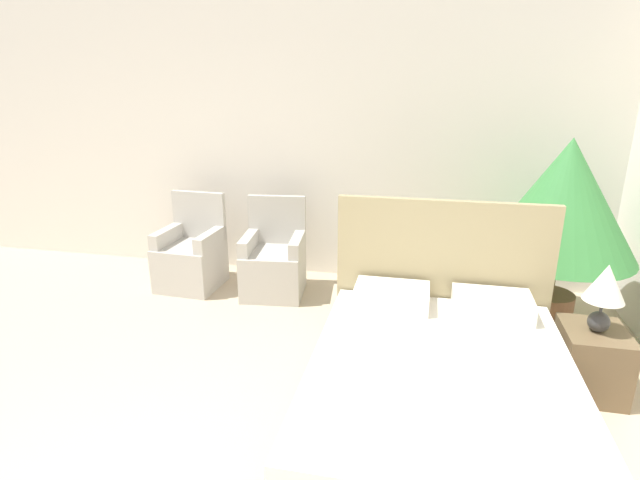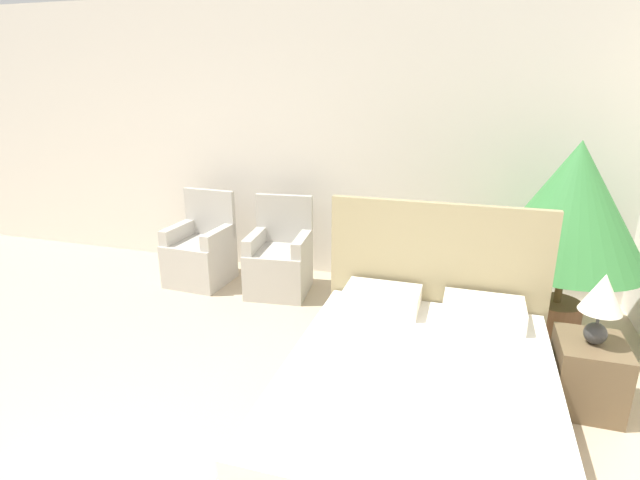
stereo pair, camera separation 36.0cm
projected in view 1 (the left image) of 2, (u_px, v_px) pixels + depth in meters
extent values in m
cube|color=silver|center=(327.00, 142.00, 5.17)|extent=(10.00, 0.06, 2.90)
cube|color=#4C4238|center=(437.00, 423.00, 2.94)|extent=(1.52, 1.92, 0.29)
cube|color=white|center=(440.00, 384.00, 2.86)|extent=(1.49, 1.88, 0.24)
cube|color=tan|center=(440.00, 283.00, 3.71)|extent=(1.55, 0.06, 1.26)
cube|color=silver|center=(392.00, 296.00, 3.56)|extent=(0.52, 0.35, 0.14)
cube|color=silver|center=(492.00, 305.00, 3.42)|extent=(0.52, 0.35, 0.14)
cube|color=#B7B2A8|center=(191.00, 266.00, 5.16)|extent=(0.61, 0.61, 0.46)
cube|color=#B7B2A8|center=(199.00, 215.00, 5.25)|extent=(0.59, 0.09, 0.50)
cube|color=#B7B2A8|center=(167.00, 236.00, 5.13)|extent=(0.13, 0.53, 0.15)
cube|color=#B7B2A8|center=(210.00, 240.00, 5.01)|extent=(0.13, 0.53, 0.15)
cube|color=#B7B2A8|center=(274.00, 273.00, 4.98)|extent=(0.65, 0.65, 0.46)
cube|color=#B7B2A8|center=(277.00, 220.00, 5.08)|extent=(0.59, 0.12, 0.50)
cube|color=#B7B2A8|center=(248.00, 243.00, 4.91)|extent=(0.16, 0.53, 0.15)
cube|color=#B7B2A8|center=(297.00, 244.00, 4.87)|extent=(0.16, 0.53, 0.15)
cylinder|color=brown|center=(547.00, 309.00, 4.38)|extent=(0.41, 0.41, 0.30)
cylinder|color=brown|center=(553.00, 274.00, 4.28)|extent=(0.06, 0.06, 0.35)
cone|color=#387F3D|center=(565.00, 198.00, 4.07)|extent=(1.21, 1.21, 0.98)
cube|color=brown|center=(591.00, 361.00, 3.42)|extent=(0.41, 0.47, 0.47)
sphere|color=#333333|center=(599.00, 322.00, 3.31)|extent=(0.14, 0.14, 0.14)
cylinder|color=#333333|center=(602.00, 306.00, 3.27)|extent=(0.02, 0.02, 0.09)
cone|color=silver|center=(606.00, 283.00, 3.22)|extent=(0.26, 0.26, 0.25)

